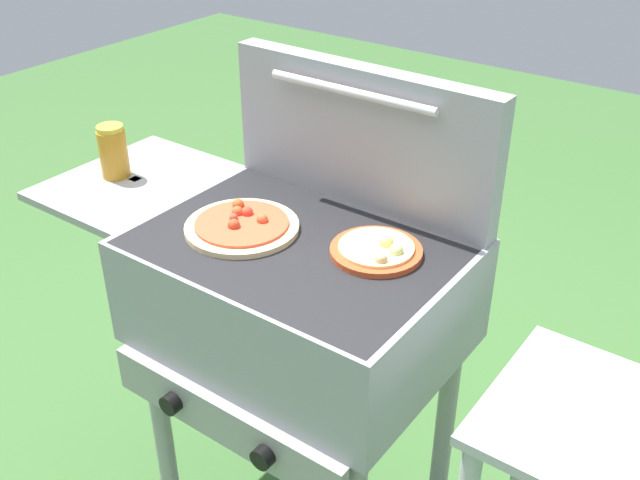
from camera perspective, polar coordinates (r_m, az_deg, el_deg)
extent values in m
cube|color=gray|center=(1.53, -1.52, -3.95)|extent=(0.64, 0.48, 0.24)
cube|color=black|center=(1.47, -1.58, -0.22)|extent=(0.61, 0.46, 0.01)
cube|color=gray|center=(1.77, -14.04, 4.34)|extent=(0.32, 0.41, 0.02)
cube|color=gray|center=(1.82, -13.61, 1.21)|extent=(0.02, 0.02, 0.24)
cube|color=gray|center=(1.49, -7.48, -13.77)|extent=(0.58, 0.02, 0.10)
cylinder|color=black|center=(1.55, -11.44, -12.29)|extent=(0.04, 0.02, 0.04)
cylinder|color=black|center=(1.42, -4.45, -16.39)|extent=(0.04, 0.02, 0.04)
cylinder|color=gray|center=(1.86, -11.88, -15.23)|extent=(0.04, 0.04, 0.66)
cylinder|color=gray|center=(2.06, -4.15, -9.32)|extent=(0.04, 0.04, 0.66)
cylinder|color=gray|center=(1.84, 9.39, -15.59)|extent=(0.04, 0.04, 0.66)
cube|color=gray|center=(1.56, 3.20, 7.96)|extent=(0.63, 0.06, 0.30)
cylinder|color=#B7B7BC|center=(1.48, 2.35, 11.35)|extent=(0.38, 0.02, 0.02)
cylinder|color=beige|center=(1.51, -6.04, 0.99)|extent=(0.23, 0.23, 0.01)
cylinder|color=#D14C2D|center=(1.51, -6.06, 1.29)|extent=(0.19, 0.19, 0.01)
sphere|color=#E8552D|center=(1.50, -4.48, 1.59)|extent=(0.02, 0.02, 0.02)
sphere|color=#B24533|center=(1.52, -6.69, 1.75)|extent=(0.02, 0.02, 0.02)
sphere|color=#B04122|center=(1.49, -6.66, 1.16)|extent=(0.02, 0.02, 0.02)
sphere|color=#EF3A28|center=(1.53, -5.69, 2.13)|extent=(0.02, 0.02, 0.02)
sphere|color=#D14C29|center=(1.54, -6.39, 2.18)|extent=(0.02, 0.02, 0.02)
sphere|color=#BB5528|center=(1.56, -6.34, 2.76)|extent=(0.02, 0.02, 0.02)
cylinder|color=#C64723|center=(1.43, 4.35, -0.86)|extent=(0.18, 0.18, 0.01)
cylinder|color=#EDD17A|center=(1.42, 4.36, -0.55)|extent=(0.15, 0.15, 0.01)
sphere|color=#F2D16C|center=(1.42, 5.14, -0.18)|extent=(0.03, 0.03, 0.03)
sphere|color=#DBB37B|center=(1.37, 4.72, -1.46)|extent=(0.02, 0.02, 0.02)
sphere|color=#C7D188|center=(1.40, 5.90, -0.80)|extent=(0.03, 0.03, 0.03)
cylinder|color=#B77A1E|center=(1.77, -15.63, 6.43)|extent=(0.07, 0.07, 0.11)
cylinder|color=gold|center=(1.75, -15.91, 8.28)|extent=(0.06, 0.06, 0.01)
cube|color=#B2B2B7|center=(1.33, 22.35, -13.64)|extent=(0.44, 0.36, 0.02)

